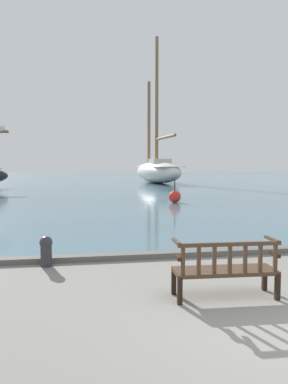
# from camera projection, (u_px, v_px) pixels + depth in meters

# --- Properties ---
(harbor_water) EXTENTS (100.00, 80.00, 0.08)m
(harbor_water) POSITION_uv_depth(u_px,v_px,m) (102.00, 180.00, 47.98)
(harbor_water) COLOR slate
(harbor_water) RESTS_ON ground
(quay_edge_kerb) EXTENTS (40.00, 0.30, 0.12)m
(quay_edge_kerb) POSITION_uv_depth(u_px,v_px,m) (197.00, 253.00, 8.50)
(quay_edge_kerb) COLOR #5B5954
(quay_edge_kerb) RESTS_ON ground
(park_bench) EXTENTS (1.62, 0.59, 0.92)m
(park_bench) POSITION_uv_depth(u_px,v_px,m) (225.00, 268.00, 5.81)
(park_bench) COLOR black
(park_bench) RESTS_ON ground
(sailboat_nearest_starboard) EXTENTS (4.27, 13.98, 15.14)m
(sailboat_nearest_starboard) POSITION_uv_depth(u_px,v_px,m) (157.00, 170.00, 39.48)
(sailboat_nearest_starboard) COLOR silver
(sailboat_nearest_starboard) RESTS_ON harbor_water
(mooring_bollard) EXTENTS (0.26, 0.26, 0.62)m
(mooring_bollard) POSITION_uv_depth(u_px,v_px,m) (46.00, 250.00, 7.62)
(mooring_bollard) COLOR #2D2D33
(mooring_bollard) RESTS_ON ground
(channel_buoy) EXTENTS (0.62, 0.62, 1.32)m
(channel_buoy) POSITION_uv_depth(u_px,v_px,m) (175.00, 197.00, 19.25)
(channel_buoy) COLOR red
(channel_buoy) RESTS_ON harbor_water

